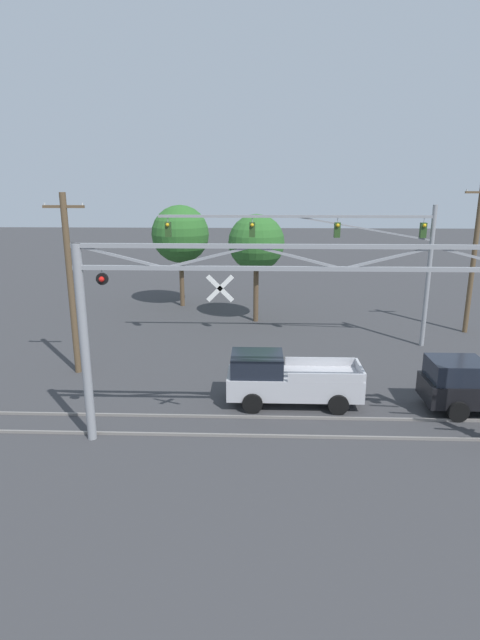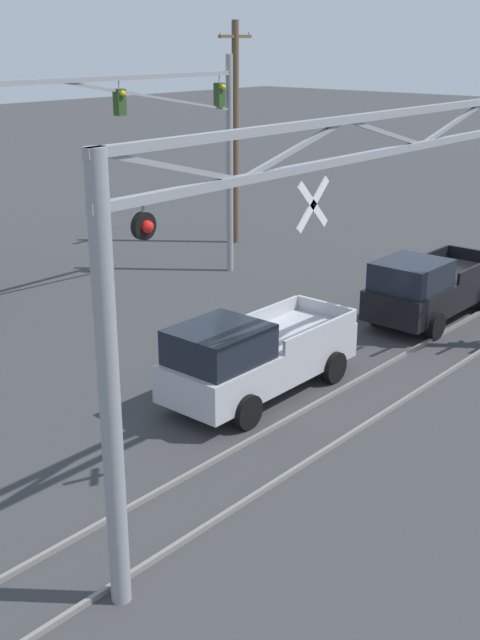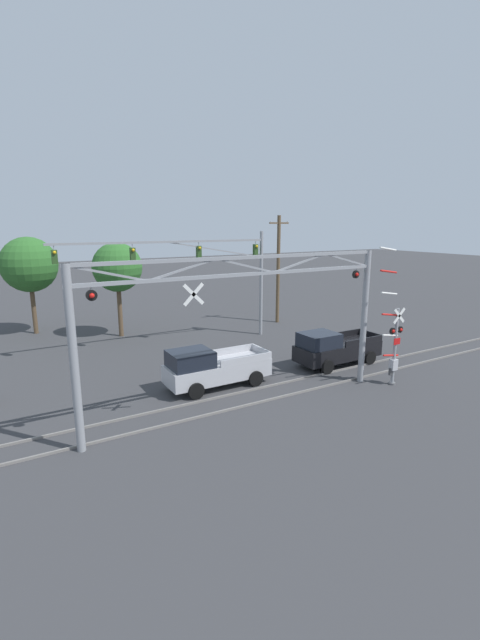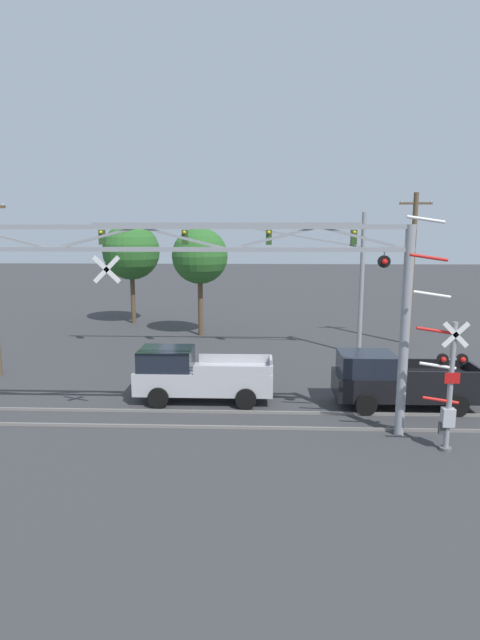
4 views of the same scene
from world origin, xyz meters
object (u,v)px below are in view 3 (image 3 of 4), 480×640
Objects in this scene: crossing_signal_mast at (394,343)px; traffic_signal_span at (212,264)px; utility_pole_right at (278,268)px; crossing_gantry at (246,312)px; pickup_truck_lead at (212,368)px; pickup_truck_following at (334,348)px; background_tree_beyond_span at (117,268)px; background_tree_far_left_verge at (29,265)px.

crossing_signal_mast is 0.49× the size of traffic_signal_span.
utility_pole_right is at bearing 20.20° from traffic_signal_span.
traffic_signal_span reaches higher than crossing_gantry.
pickup_truck_lead is 15.54m from utility_pole_right.
crossing_gantry is 4.62m from pickup_truck_lead.
pickup_truck_following is (3.72, -8.04, -4.34)m from traffic_signal_span.
crossing_gantry is at bearing -109.52° from traffic_signal_span.
pickup_truck_following is at bearing -108.39° from utility_pole_right.
crossing_gantry is at bearing -85.13° from background_tree_beyond_span.
utility_pole_right is at bearing 42.68° from pickup_truck_lead.
pickup_truck_following is (7.52, 2.69, -3.39)m from crossing_gantry.
pickup_truck_lead is (-7.93, 4.27, -1.21)m from crossing_signal_mast.
background_tree_beyond_span is at bearing 95.86° from pickup_truck_lead.
crossing_signal_mast is 1.34× the size of pickup_truck_following.
background_tree_beyond_span is (-1.26, 12.29, 3.96)m from pickup_truck_lead.
pickup_truck_following is at bearing -3.40° from pickup_truck_lead.
crossing_signal_mast is at bearing -54.81° from background_tree_far_left_verge.
crossing_signal_mast is 12.92m from traffic_signal_span.
pickup_truck_following is at bearing -65.19° from traffic_signal_span.
crossing_signal_mast is 1.04× the size of background_tree_beyond_span.
background_tree_beyond_span is at bearing 119.05° from crossing_signal_mast.
traffic_signal_span is 9.87m from pickup_truck_following.
pickup_truck_lead is 0.74× the size of background_tree_far_left_verge.
background_tree_far_left_verge is (-6.60, 19.41, 0.69)m from crossing_gantry.
background_tree_far_left_verge is (-14.12, 16.72, 4.08)m from pickup_truck_following.
crossing_gantry is 1.99× the size of background_tree_far_left_verge.
crossing_gantry is 2.68× the size of pickup_truck_lead.
utility_pole_right reaches higher than background_tree_beyond_span.
utility_pole_right is at bearing -9.24° from background_tree_beyond_span.
crossing_gantry is 2.71× the size of pickup_truck_following.
utility_pole_right reaches higher than traffic_signal_span.
crossing_signal_mast reaches higher than pickup_truck_following.
background_tree_far_left_verge is (-17.69, 6.00, 0.63)m from utility_pole_right.
traffic_signal_span is 9.56m from pickup_truck_lead.
utility_pole_right is 18.69m from background_tree_far_left_verge.
pickup_truck_following is (7.57, -0.45, -0.00)m from pickup_truck_lead.
utility_pole_right is (7.28, 2.68, -0.89)m from traffic_signal_span.
utility_pole_right is 1.28× the size of background_tree_beyond_span.
utility_pole_right is 1.22× the size of background_tree_far_left_verge.
pickup_truck_following is at bearing -55.25° from background_tree_beyond_span.
background_tree_far_left_verge reaches higher than pickup_truck_following.
utility_pole_right is (3.21, 14.54, 2.25)m from crossing_signal_mast.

